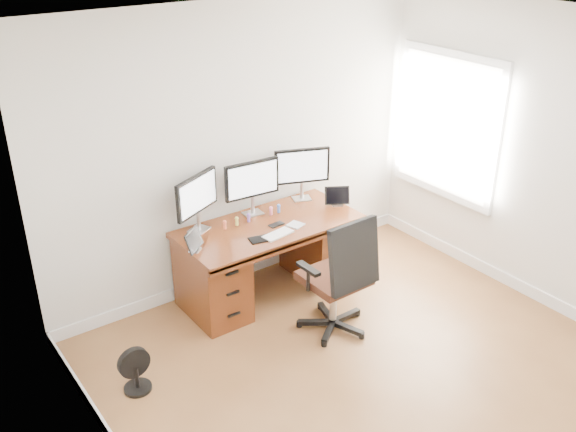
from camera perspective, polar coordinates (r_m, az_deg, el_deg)
ground at (r=5.18m, az=10.14°, el=-15.52°), size 4.50×4.50×0.00m
back_wall at (r=6.01m, az=-4.21°, el=5.97°), size 4.00×0.10×2.70m
right_wall at (r=5.98m, az=24.07°, el=3.65°), size 0.10×4.50×2.70m
desk at (r=6.08m, az=-1.83°, el=-3.54°), size 1.70×0.80×0.75m
office_chair at (r=5.59m, az=4.44°, el=-6.96°), size 0.64×0.60×1.12m
floor_fan at (r=5.18m, az=-13.38°, el=-13.24°), size 0.25×0.22×0.37m
monitor_left at (r=5.70m, az=-8.10°, el=1.76°), size 0.51×0.27×0.53m
monitor_center at (r=5.96m, az=-3.21°, el=3.11°), size 0.55×0.15×0.53m
monitor_right at (r=6.27m, az=1.25°, el=4.32°), size 0.52×0.23×0.53m
tablet_left at (r=5.47m, az=-8.31°, el=-2.28°), size 0.23×0.20×0.19m
tablet_right at (r=6.25m, az=4.44°, el=1.69°), size 0.24×0.18×0.19m
keyboard at (r=5.70m, az=-0.91°, el=-1.64°), size 0.31×0.17×0.01m
trackpad at (r=5.87m, az=0.68°, el=-0.79°), size 0.17×0.17×0.01m
drawing_tablet at (r=5.63m, az=-2.42°, el=-2.05°), size 0.23×0.17×0.01m
phone at (r=5.88m, az=-1.04°, el=-0.76°), size 0.15×0.09×0.01m
figurine_orange at (r=5.81m, az=-5.65°, el=-0.73°), size 0.04×0.04×0.09m
figurine_yellow at (r=5.87m, az=-4.57°, el=-0.40°), size 0.04×0.04×0.09m
figurine_purple at (r=5.93m, az=-3.52°, el=-0.08°), size 0.04×0.04×0.09m
figurine_pink at (r=6.05m, az=-1.53°, el=0.52°), size 0.04×0.04×0.09m
figurine_blue at (r=6.10m, az=-0.84°, el=0.73°), size 0.04×0.04×0.09m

